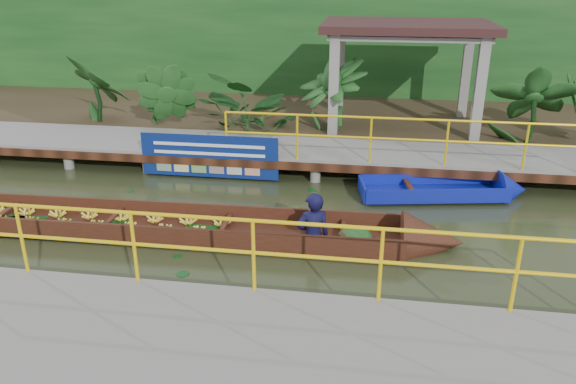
# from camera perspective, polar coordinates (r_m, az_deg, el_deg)

# --- Properties ---
(ground) EXTENTS (80.00, 80.00, 0.00)m
(ground) POSITION_cam_1_polar(r_m,az_deg,el_deg) (10.52, -4.23, -3.83)
(ground) COLOR #2A3219
(ground) RESTS_ON ground
(land_strip) EXTENTS (30.00, 8.00, 0.45)m
(land_strip) POSITION_cam_1_polar(r_m,az_deg,el_deg) (17.41, 1.15, 7.59)
(land_strip) COLOR #2F2817
(land_strip) RESTS_ON ground
(far_dock) EXTENTS (16.00, 2.06, 1.66)m
(far_dock) POSITION_cam_1_polar(r_m,az_deg,el_deg) (13.47, -1.03, 4.32)
(far_dock) COLOR gray
(far_dock) RESTS_ON ground
(near_dock) EXTENTS (18.00, 2.40, 1.73)m
(near_dock) POSITION_cam_1_polar(r_m,az_deg,el_deg) (6.71, -3.70, -17.73)
(near_dock) COLOR gray
(near_dock) RESTS_ON ground
(pavilion) EXTENTS (4.40, 3.00, 3.00)m
(pavilion) POSITION_cam_1_polar(r_m,az_deg,el_deg) (15.64, 11.98, 15.14)
(pavilion) COLOR gray
(pavilion) RESTS_ON ground
(foliage_backdrop) EXTENTS (30.00, 0.80, 4.00)m
(foliage_backdrop) POSITION_cam_1_polar(r_m,az_deg,el_deg) (19.51, 2.18, 14.47)
(foliage_backdrop) COLOR #133C16
(foliage_backdrop) RESTS_ON ground
(vendor_boat) EXTENTS (10.58, 1.32, 2.15)m
(vendor_boat) POSITION_cam_1_polar(r_m,az_deg,el_deg) (10.41, -10.90, -3.13)
(vendor_boat) COLOR #33150D
(vendor_boat) RESTS_ON ground
(moored_blue_boat) EXTENTS (3.62, 1.51, 0.84)m
(moored_blue_boat) POSITION_cam_1_polar(r_m,az_deg,el_deg) (12.49, 18.19, 0.12)
(moored_blue_boat) COLOR #0D1997
(moored_blue_boat) RESTS_ON ground
(blue_banner) EXTENTS (3.18, 0.04, 0.99)m
(blue_banner) POSITION_cam_1_polar(r_m,az_deg,el_deg) (12.88, -8.00, 3.63)
(blue_banner) COLOR navy
(blue_banner) RESTS_ON ground
(tropical_plants) EXTENTS (14.39, 1.39, 1.74)m
(tropical_plants) POSITION_cam_1_polar(r_m,az_deg,el_deg) (14.94, 3.35, 9.43)
(tropical_plants) COLOR #133C16
(tropical_plants) RESTS_ON ground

